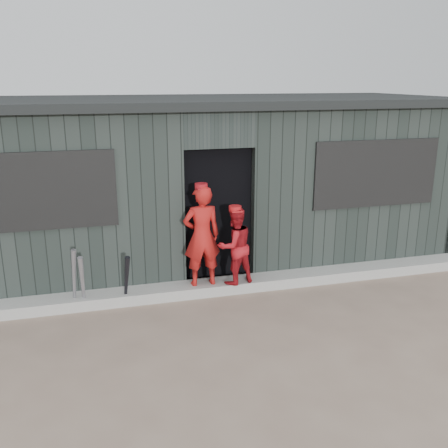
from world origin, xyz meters
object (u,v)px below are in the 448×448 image
object	(u,v)px
bat_mid	(83,283)
player_red_left	(202,236)
player_red_right	(235,246)
bat_left	(74,279)
dugout	(198,180)
player_grey_back	(247,231)
bat_right	(126,280)

from	to	relation	value
bat_mid	player_red_left	distance (m)	1.67
player_red_left	player_red_right	xyz separation A→B (m)	(0.45, -0.07, -0.16)
player_red_right	bat_left	bearing A→B (deg)	-15.78
bat_left	dugout	world-z (taller)	dugout
player_red_left	player_grey_back	size ratio (longest dim) A/B	1.05
bat_left	player_red_left	distance (m)	1.76
bat_left	bat_mid	distance (m)	0.13
bat_left	player_red_right	xyz separation A→B (m)	(2.15, -0.01, 0.27)
player_red_left	dugout	world-z (taller)	dugout
bat_left	player_red_left	bearing A→B (deg)	1.84
bat_right	player_red_left	bearing A→B (deg)	6.99
bat_left	player_red_right	world-z (taller)	player_red_right
bat_left	player_red_right	bearing A→B (deg)	-0.34
player_grey_back	dugout	xyz separation A→B (m)	(-0.52, 1.08, 0.62)
bat_mid	player_red_right	distance (m)	2.07
bat_left	player_red_left	world-z (taller)	player_red_left
bat_right	dugout	world-z (taller)	dugout
dugout	player_red_left	bearing A→B (deg)	-100.39
bat_right	player_red_left	world-z (taller)	player_red_left
player_red_left	dugout	distance (m)	1.78
player_red_right	dugout	xyz separation A→B (m)	(-0.14, 1.77, 0.59)
bat_mid	dugout	xyz separation A→B (m)	(1.91, 1.84, 0.89)
bat_mid	player_red_right	world-z (taller)	player_red_right
dugout	player_grey_back	bearing A→B (deg)	-64.21
bat_right	player_red_left	xyz separation A→B (m)	(1.05, 0.13, 0.48)
player_grey_back	bat_mid	bearing A→B (deg)	13.01
dugout	bat_left	bearing A→B (deg)	-138.93
bat_right	player_red_right	distance (m)	1.53
bat_right	player_grey_back	distance (m)	2.05
bat_left	player_grey_back	size ratio (longest dim) A/B	0.64
player_red_right	dugout	bearing A→B (deg)	-100.97
bat_mid	dugout	distance (m)	2.80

